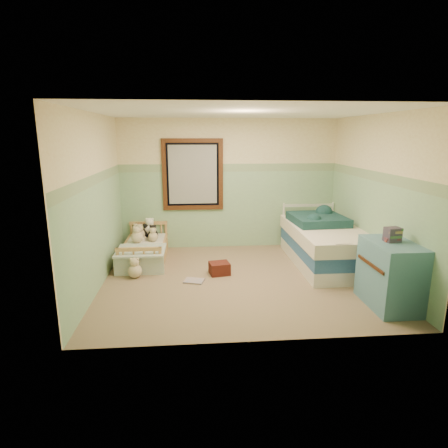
{
  "coord_description": "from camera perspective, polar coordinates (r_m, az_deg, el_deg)",
  "views": [
    {
      "loc": [
        -0.7,
        -5.4,
        2.18
      ],
      "look_at": [
        -0.22,
        0.35,
        0.81
      ],
      "focal_mm": 29.82,
      "sensor_mm": 36.0,
      "label": 1
    }
  ],
  "objects": [
    {
      "name": "extra_plush_0",
      "position": [
        7.2,
        -11.77,
        -1.23
      ],
      "size": [
        0.17,
        0.17,
        0.17
      ],
      "primitive_type": "sphere",
      "color": "black",
      "rests_on": "toddler_mattress"
    },
    {
      "name": "floor",
      "position": [
        5.87,
        2.44,
        -8.53
      ],
      "size": [
        4.2,
        3.6,
        0.02
      ],
      "primitive_type": "cube",
      "color": "#7E6A55",
      "rests_on": "ground"
    },
    {
      "name": "wall_back",
      "position": [
        7.29,
        0.76,
        6.08
      ],
      "size": [
        4.2,
        0.04,
        2.5
      ],
      "primitive_type": "cube",
      "color": "beige",
      "rests_on": "floor"
    },
    {
      "name": "extra_plush_1",
      "position": [
        6.81,
        -13.19,
        -2.0
      ],
      "size": [
        0.21,
        0.21,
        0.21
      ],
      "primitive_type": "sphere",
      "color": "beige",
      "rests_on": "toddler_mattress"
    },
    {
      "name": "floor_book",
      "position": [
        5.77,
        -4.62,
        -8.69
      ],
      "size": [
        0.34,
        0.3,
        0.03
      ],
      "primitive_type": "cube",
      "rotation": [
        0.0,
        0.0,
        -0.28
      ],
      "color": "#FAA347",
      "rests_on": "floor"
    },
    {
      "name": "wall_right",
      "position": [
        6.15,
        22.4,
        3.69
      ],
      "size": [
        0.04,
        3.6,
        2.5
      ],
      "primitive_type": "cube",
      "color": "beige",
      "rests_on": "floor"
    },
    {
      "name": "window_frame",
      "position": [
        7.19,
        -4.81,
        7.54
      ],
      "size": [
        1.16,
        0.06,
        1.36
      ],
      "primitive_type": "cube",
      "color": "black",
      "rests_on": "wall_back"
    },
    {
      "name": "book_stack",
      "position": [
        5.19,
        24.42,
        -1.49
      ],
      "size": [
        0.2,
        0.17,
        0.18
      ],
      "primitive_type": "cube",
      "rotation": [
        0.0,
        0.0,
        0.14
      ],
      "color": "#442C2E",
      "rests_on": "dresser"
    },
    {
      "name": "patchwork_quilt",
      "position": [
        6.34,
        -12.62,
        -3.98
      ],
      "size": [
        0.79,
        0.73,
        0.03
      ],
      "primitive_type": "cube",
      "color": "#8CB7DB",
      "rests_on": "toddler_mattress"
    },
    {
      "name": "extra_plush_3",
      "position": [
        7.23,
        -13.21,
        -1.25
      ],
      "size": [
        0.17,
        0.17,
        0.17
      ],
      "primitive_type": "sphere",
      "color": "beige",
      "rests_on": "toddler_mattress"
    },
    {
      "name": "plush_bed_brown",
      "position": [
        7.24,
        -12.84,
        -1.14
      ],
      "size": [
        0.19,
        0.19,
        0.19
      ],
      "primitive_type": "sphere",
      "color": "brown",
      "rests_on": "toddler_mattress"
    },
    {
      "name": "plush_bed_dark",
      "position": [
        7.0,
        -10.81,
        -1.57
      ],
      "size": [
        0.18,
        0.18,
        0.18
      ],
      "primitive_type": "sphere",
      "color": "black",
      "rests_on": "toddler_mattress"
    },
    {
      "name": "extra_plush_2",
      "position": [
        6.86,
        -10.81,
        -1.93
      ],
      "size": [
        0.17,
        0.17,
        0.17
      ],
      "primitive_type": "sphere",
      "color": "beige",
      "rests_on": "toddler_mattress"
    },
    {
      "name": "toddler_mattress",
      "position": [
        6.79,
        -12.09,
        -3.44
      ],
      "size": [
        0.67,
        1.4,
        0.12
      ],
      "primitive_type": "cube",
      "color": "white",
      "rests_on": "toddler_bed_frame"
    },
    {
      "name": "plush_floor_cream",
      "position": [
        7.05,
        -12.36,
        -3.86
      ],
      "size": [
        0.25,
        0.25,
        0.25
      ],
      "primitive_type": "sphere",
      "color": "beige",
      "rests_on": "floor"
    },
    {
      "name": "twin_boxspring",
      "position": [
        6.66,
        15.19,
        -3.21
      ],
      "size": [
        1.04,
        2.08,
        0.22
      ],
      "primitive_type": "cube",
      "color": "navy",
      "rests_on": "twin_bed_frame"
    },
    {
      "name": "window_blinds",
      "position": [
        7.2,
        -4.81,
        7.55
      ],
      "size": [
        0.92,
        0.01,
        1.12
      ],
      "primitive_type": "cube",
      "color": "#B5B5B0",
      "rests_on": "window_frame"
    },
    {
      "name": "border_strip",
      "position": [
        7.24,
        0.78,
        8.62
      ],
      "size": [
        4.2,
        0.01,
        0.15
      ],
      "primitive_type": "cube",
      "color": "#41724E",
      "rests_on": "wall_back"
    },
    {
      "name": "extra_plush_4",
      "position": [
        7.11,
        -12.78,
        -1.43
      ],
      "size": [
        0.18,
        0.18,
        0.18
      ],
      "primitive_type": "sphere",
      "color": "beige",
      "rests_on": "toddler_mattress"
    },
    {
      "name": "twin_bed_frame",
      "position": [
        6.72,
        15.07,
        -5.0
      ],
      "size": [
        1.04,
        2.08,
        0.22
      ],
      "primitive_type": "cube",
      "color": "white",
      "rests_on": "floor"
    },
    {
      "name": "ceiling",
      "position": [
        5.45,
        2.71,
        16.86
      ],
      "size": [
        4.2,
        3.6,
        0.02
      ],
      "primitive_type": "cube",
      "color": "white",
      "rests_on": "wall_back"
    },
    {
      "name": "plush_bed_white",
      "position": [
        7.21,
        -11.28,
        -0.91
      ],
      "size": [
        0.24,
        0.24,
        0.24
      ],
      "primitive_type": "sphere",
      "color": "white",
      "rests_on": "toddler_mattress"
    },
    {
      "name": "plush_bed_tan",
      "position": [
        7.03,
        -12.67,
        -1.66
      ],
      "size": [
        0.17,
        0.17,
        0.17
      ],
      "primitive_type": "sphere",
      "color": "beige",
      "rests_on": "toddler_mattress"
    },
    {
      "name": "toddler_bed_frame",
      "position": [
        6.83,
        -12.02,
        -4.67
      ],
      "size": [
        0.73,
        1.46,
        0.19
      ],
      "primitive_type": "cube",
      "color": "#A37F4B",
      "rests_on": "floor"
    },
    {
      "name": "red_pillow",
      "position": [
        6.03,
        -0.7,
        -6.81
      ],
      "size": [
        0.35,
        0.32,
        0.19
      ],
      "primitive_type": "cube",
      "rotation": [
        0.0,
        0.0,
        0.18
      ],
      "color": "maroon",
      "rests_on": "floor"
    },
    {
      "name": "dresser",
      "position": [
        5.3,
        24.12,
        -7.09
      ],
      "size": [
        0.54,
        0.86,
        0.86
      ],
      "primitive_type": "cube",
      "color": "teal",
      "rests_on": "floor"
    },
    {
      "name": "teal_blanket",
      "position": [
        6.82,
        14.15,
        0.71
      ],
      "size": [
        0.94,
        0.99,
        0.14
      ],
      "primitive_type": "cube",
      "rotation": [
        0.0,
        0.0,
        0.06
      ],
      "color": "#0F2B27",
      "rests_on": "twin_mattress"
    },
    {
      "name": "twin_mattress",
      "position": [
        6.6,
        15.3,
        -1.38
      ],
      "size": [
        1.08,
        2.13,
        0.22
      ],
      "primitive_type": "cube",
      "color": "white",
      "rests_on": "twin_boxspring"
    },
    {
      "name": "plush_floor_tan",
      "position": [
        6.04,
        -13.49,
        -7.03
      ],
      "size": [
        0.22,
        0.22,
        0.22
      ],
      "primitive_type": "sphere",
      "color": "beige",
      "rests_on": "floor"
    },
    {
      "name": "wainscot_mint",
      "position": [
        7.36,
        0.76,
        2.2
      ],
      "size": [
        4.2,
        0.01,
        1.5
      ],
      "primitive_type": "cube",
      "color": "#82A885",
      "rests_on": "floor"
    },
    {
      "name": "wall_front",
      "position": [
        3.78,
        6.03,
        -0.93
      ],
      "size": [
        4.2,
        0.04,
        2.5
      ],
      "primitive_type": "cube",
      "color": "beige",
      "rests_on": "floor"
    },
    {
      "name": "wall_left",
      "position": [
        5.65,
        -19.1,
        3.19
      ],
      "size": [
        0.04,
        3.6,
        2.5
      ],
      "primitive_type": "cube",
      "color": "beige",
      "rests_on": "floor"
    }
  ]
}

